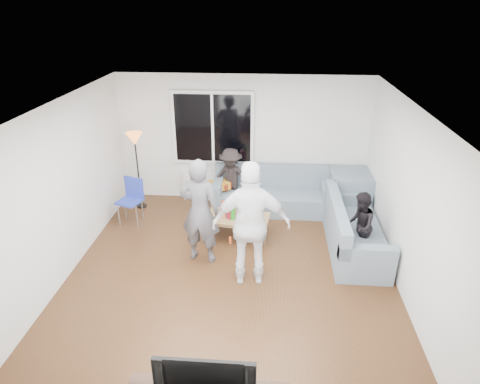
# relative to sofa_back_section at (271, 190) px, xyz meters

# --- Properties ---
(floor) EXTENTS (5.00, 5.50, 0.04)m
(floor) POSITION_rel_sofa_back_section_xyz_m (-0.60, -2.27, -0.45)
(floor) COLOR #56351C
(floor) RESTS_ON ground
(ceiling) EXTENTS (5.00, 5.50, 0.04)m
(ceiling) POSITION_rel_sofa_back_section_xyz_m (-0.60, -2.27, 2.20)
(ceiling) COLOR white
(ceiling) RESTS_ON ground
(wall_back) EXTENTS (5.00, 0.04, 2.60)m
(wall_back) POSITION_rel_sofa_back_section_xyz_m (-0.60, 0.50, 0.88)
(wall_back) COLOR silver
(wall_back) RESTS_ON ground
(wall_front) EXTENTS (5.00, 0.04, 2.60)m
(wall_front) POSITION_rel_sofa_back_section_xyz_m (-0.60, -5.04, 0.88)
(wall_front) COLOR silver
(wall_front) RESTS_ON ground
(wall_left) EXTENTS (0.04, 5.50, 2.60)m
(wall_left) POSITION_rel_sofa_back_section_xyz_m (-3.12, -2.27, 0.88)
(wall_left) COLOR silver
(wall_left) RESTS_ON ground
(wall_right) EXTENTS (0.04, 5.50, 2.60)m
(wall_right) POSITION_rel_sofa_back_section_xyz_m (1.92, -2.27, 0.88)
(wall_right) COLOR silver
(wall_right) RESTS_ON ground
(window_frame) EXTENTS (1.62, 0.06, 1.47)m
(window_frame) POSITION_rel_sofa_back_section_xyz_m (-1.20, 0.42, 1.12)
(window_frame) COLOR white
(window_frame) RESTS_ON wall_back
(window_glass) EXTENTS (1.50, 0.02, 1.35)m
(window_glass) POSITION_rel_sofa_back_section_xyz_m (-1.20, 0.38, 1.12)
(window_glass) COLOR black
(window_glass) RESTS_ON window_frame
(window_mullion) EXTENTS (0.05, 0.03, 1.35)m
(window_mullion) POSITION_rel_sofa_back_section_xyz_m (-1.20, 0.37, 1.12)
(window_mullion) COLOR white
(window_mullion) RESTS_ON window_frame
(radiator) EXTENTS (1.30, 0.12, 0.62)m
(radiator) POSITION_rel_sofa_back_section_xyz_m (-1.20, 0.38, -0.11)
(radiator) COLOR silver
(radiator) RESTS_ON floor
(potted_plant) EXTENTS (0.22, 0.20, 0.33)m
(potted_plant) POSITION_rel_sofa_back_section_xyz_m (-0.95, 0.35, 0.36)
(potted_plant) COLOR #376829
(potted_plant) RESTS_ON radiator
(vase) EXTENTS (0.21, 0.21, 0.18)m
(vase) POSITION_rel_sofa_back_section_xyz_m (-1.44, 0.35, 0.29)
(vase) COLOR silver
(vase) RESTS_ON radiator
(sofa_back_section) EXTENTS (2.30, 0.85, 0.85)m
(sofa_back_section) POSITION_rel_sofa_back_section_xyz_m (0.00, 0.00, 0.00)
(sofa_back_section) COLOR slate
(sofa_back_section) RESTS_ON floor
(sofa_right_section) EXTENTS (2.00, 0.85, 0.85)m
(sofa_right_section) POSITION_rel_sofa_back_section_xyz_m (1.42, -1.36, 0.00)
(sofa_right_section) COLOR slate
(sofa_right_section) RESTS_ON floor
(sofa_corner) EXTENTS (0.85, 0.85, 0.85)m
(sofa_corner) POSITION_rel_sofa_back_section_xyz_m (1.57, 0.00, 0.00)
(sofa_corner) COLOR slate
(sofa_corner) RESTS_ON floor
(cushion_yellow) EXTENTS (0.48, 0.45, 0.14)m
(cushion_yellow) POSITION_rel_sofa_back_section_xyz_m (-1.05, -0.02, 0.09)
(cushion_yellow) COLOR #C2851C
(cushion_yellow) RESTS_ON sofa_back_section
(cushion_red) EXTENTS (0.46, 0.45, 0.13)m
(cushion_red) POSITION_rel_sofa_back_section_xyz_m (-0.96, 0.06, 0.09)
(cushion_red) COLOR maroon
(cushion_red) RESTS_ON sofa_back_section
(coffee_table) EXTENTS (1.17, 0.74, 0.40)m
(coffee_table) POSITION_rel_sofa_back_section_xyz_m (-0.59, -1.12, -0.22)
(coffee_table) COLOR #967148
(coffee_table) RESTS_ON floor
(pitcher) EXTENTS (0.17, 0.17, 0.17)m
(pitcher) POSITION_rel_sofa_back_section_xyz_m (-0.70, -1.13, 0.06)
(pitcher) COLOR maroon
(pitcher) RESTS_ON coffee_table
(side_chair) EXTENTS (0.51, 0.51, 0.86)m
(side_chair) POSITION_rel_sofa_back_section_xyz_m (-2.65, -0.73, 0.01)
(side_chair) COLOR #273AA9
(side_chair) RESTS_ON floor
(floor_lamp) EXTENTS (0.32, 0.32, 1.56)m
(floor_lamp) POSITION_rel_sofa_back_section_xyz_m (-2.65, -0.07, 0.36)
(floor_lamp) COLOR orange
(floor_lamp) RESTS_ON floor
(player_left) EXTENTS (0.70, 0.52, 1.74)m
(player_left) POSITION_rel_sofa_back_section_xyz_m (-1.11, -1.84, 0.45)
(player_left) COLOR #4F4E54
(player_left) RESTS_ON floor
(player_right) EXTENTS (1.15, 0.53, 1.91)m
(player_right) POSITION_rel_sofa_back_section_xyz_m (-0.28, -2.35, 0.53)
(player_right) COLOR white
(player_right) RESTS_ON floor
(spectator_right) EXTENTS (0.52, 0.62, 1.14)m
(spectator_right) POSITION_rel_sofa_back_section_xyz_m (1.42, -1.57, 0.15)
(spectator_right) COLOR black
(spectator_right) RESTS_ON floor
(spectator_back) EXTENTS (0.90, 0.64, 1.26)m
(spectator_back) POSITION_rel_sofa_back_section_xyz_m (-0.81, 0.03, 0.21)
(spectator_back) COLOR black
(spectator_back) RESTS_ON floor
(television) EXTENTS (0.95, 0.12, 0.55)m
(television) POSITION_rel_sofa_back_section_xyz_m (-0.57, -4.77, 0.29)
(television) COLOR black
(television) RESTS_ON tv_console
(bottle_b) EXTENTS (0.08, 0.08, 0.27)m
(bottle_b) POSITION_rel_sofa_back_section_xyz_m (-0.66, -1.20, 0.11)
(bottle_b) COLOR #1C9D1E
(bottle_b) RESTS_ON coffee_table
(bottle_c) EXTENTS (0.07, 0.07, 0.18)m
(bottle_c) POSITION_rel_sofa_back_section_xyz_m (-0.51, -1.00, 0.07)
(bottle_c) COLOR black
(bottle_c) RESTS_ON coffee_table
(bottle_a) EXTENTS (0.07, 0.07, 0.25)m
(bottle_a) POSITION_rel_sofa_back_section_xyz_m (-0.84, -1.02, 0.10)
(bottle_a) COLOR red
(bottle_a) RESTS_ON coffee_table
(bottle_d) EXTENTS (0.07, 0.07, 0.26)m
(bottle_d) POSITION_rel_sofa_back_section_xyz_m (-0.34, -1.24, 0.11)
(bottle_d) COLOR #FEA916
(bottle_d) RESTS_ON coffee_table
(bottle_e) EXTENTS (0.07, 0.07, 0.22)m
(bottle_e) POSITION_rel_sofa_back_section_xyz_m (-0.24, -0.99, 0.09)
(bottle_e) COLOR black
(bottle_e) RESTS_ON coffee_table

